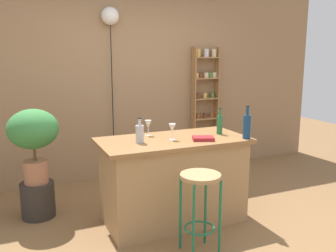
% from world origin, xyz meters
% --- Properties ---
extents(ground, '(12.00, 12.00, 0.00)m').
position_xyz_m(ground, '(0.00, 0.00, 0.00)').
color(ground, brown).
extents(back_wall, '(6.40, 0.10, 2.80)m').
position_xyz_m(back_wall, '(0.00, 1.95, 1.40)').
color(back_wall, '#997551').
rests_on(back_wall, ground).
extents(kitchen_counter, '(1.52, 0.76, 0.89)m').
position_xyz_m(kitchen_counter, '(0.00, 0.30, 0.45)').
color(kitchen_counter, '#A87F51').
rests_on(kitchen_counter, ground).
extents(bar_stool, '(0.35, 0.35, 0.73)m').
position_xyz_m(bar_stool, '(-0.06, -0.39, 0.54)').
color(bar_stool, '#196642').
rests_on(bar_stool, ground).
extents(spice_shelf, '(0.42, 0.14, 1.84)m').
position_xyz_m(spice_shelf, '(1.21, 1.81, 0.96)').
color(spice_shelf, '#9E7042').
rests_on(spice_shelf, ground).
extents(plant_stool, '(0.36, 0.36, 0.38)m').
position_xyz_m(plant_stool, '(-1.30, 0.95, 0.19)').
color(plant_stool, '#2D2823').
rests_on(plant_stool, ground).
extents(potted_plant, '(0.52, 0.47, 0.80)m').
position_xyz_m(potted_plant, '(-1.30, 0.95, 0.91)').
color(potted_plant, '#A86B4C').
rests_on(potted_plant, plant_stool).
extents(bottle_soda_blue, '(0.06, 0.06, 0.28)m').
position_xyz_m(bottle_soda_blue, '(0.55, 0.31, 0.99)').
color(bottle_soda_blue, '#236638').
rests_on(bottle_soda_blue, kitchen_counter).
extents(bottle_olive_oil, '(0.08, 0.08, 0.25)m').
position_xyz_m(bottle_olive_oil, '(-0.37, 0.27, 0.98)').
color(bottle_olive_oil, '#B2B2B7').
rests_on(bottle_olive_oil, kitchen_counter).
extents(bottle_sauce_amber, '(0.08, 0.08, 0.34)m').
position_xyz_m(bottle_sauce_amber, '(0.69, 0.01, 1.02)').
color(bottle_sauce_amber, navy).
rests_on(bottle_sauce_amber, kitchen_counter).
extents(wine_glass_left, '(0.07, 0.07, 0.16)m').
position_xyz_m(wine_glass_left, '(-0.18, 0.54, 1.00)').
color(wine_glass_left, silver).
rests_on(wine_glass_left, kitchen_counter).
extents(wine_glass_center, '(0.07, 0.07, 0.16)m').
position_xyz_m(wine_glass_center, '(-0.03, 0.26, 1.00)').
color(wine_glass_center, silver).
rests_on(wine_glass_center, kitchen_counter).
extents(cookbook, '(0.25, 0.22, 0.03)m').
position_xyz_m(cookbook, '(0.25, 0.12, 0.90)').
color(cookbook, maroon).
rests_on(cookbook, kitchen_counter).
extents(pendant_globe_light, '(0.23, 0.23, 2.34)m').
position_xyz_m(pendant_globe_light, '(-0.21, 1.84, 2.20)').
color(pendant_globe_light, black).
rests_on(pendant_globe_light, ground).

